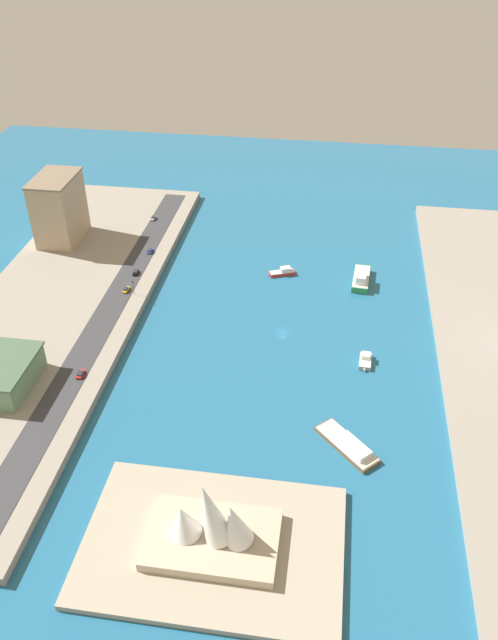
{
  "coord_description": "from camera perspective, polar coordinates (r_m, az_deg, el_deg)",
  "views": [
    {
      "loc": [
        -16.49,
        202.45,
        151.4
      ],
      "look_at": [
        14.17,
        -2.94,
        2.58
      ],
      "focal_mm": 35.55,
      "sensor_mm": 36.0,
      "label": 1
    }
  ],
  "objects": [
    {
      "name": "ground_plane",
      "position": [
        253.33,
        3.07,
        -1.13
      ],
      "size": [
        440.0,
        440.0,
        0.0
      ],
      "primitive_type": "plane",
      "color": "#23668E"
    },
    {
      "name": "quay_east",
      "position": [
        275.25,
        -16.9,
        0.92
      ],
      "size": [
        70.0,
        240.0,
        3.22
      ],
      "primitive_type": "cube",
      "color": "gray",
      "rests_on": "ground_plane"
    },
    {
      "name": "peninsula_point",
      "position": [
        183.45,
        -3.27,
        -19.53
      ],
      "size": [
        70.93,
        47.59,
        2.0
      ],
      "primitive_type": "cube",
      "color": "#A89E89",
      "rests_on": "ground_plane"
    },
    {
      "name": "road_strip",
      "position": [
        265.98,
        -12.51,
        0.83
      ],
      "size": [
        11.16,
        228.0,
        0.15
      ],
      "primitive_type": "cube",
      "color": "#38383D",
      "rests_on": "quay_east"
    },
    {
      "name": "tugboat_red",
      "position": [
        289.59,
        3.07,
        4.34
      ],
      "size": [
        12.75,
        7.84,
        3.48
      ],
      "color": "red",
      "rests_on": "ground_plane"
    },
    {
      "name": "barge_flat_brown",
      "position": [
        208.15,
        8.95,
        -11.07
      ],
      "size": [
        21.41,
        21.74,
        3.64
      ],
      "color": "brown",
      "rests_on": "ground_plane"
    },
    {
      "name": "yacht_sleek_gray",
      "position": [
        241.14,
        10.44,
        -3.61
      ],
      "size": [
        4.96,
        10.52,
        3.35
      ],
      "color": "#999EA3",
      "rests_on": "ground_plane"
    },
    {
      "name": "ferry_green_doubledeck",
      "position": [
        287.33,
        10.07,
        3.74
      ],
      "size": [
        8.49,
        22.83,
        6.3
      ],
      "color": "#2D8C4C",
      "rests_on": "ground_plane"
    },
    {
      "name": "apartment_midrise_tan",
      "position": [
        319.11,
        -16.73,
        9.59
      ],
      "size": [
        18.13,
        28.25,
        31.68
      ],
      "color": "tan",
      "rests_on": "quay_east"
    },
    {
      "name": "pickup_red",
      "position": [
        234.67,
        -14.95,
        -4.71
      ],
      "size": [
        2.1,
        4.82,
        1.5
      ],
      "color": "black",
      "rests_on": "road_strip"
    },
    {
      "name": "taxi_yellow_cab",
      "position": [
        276.48,
        -11.0,
        2.71
      ],
      "size": [
        1.96,
        4.95,
        1.55
      ],
      "color": "black",
      "rests_on": "road_strip"
    },
    {
      "name": "hatchback_blue",
      "position": [
        303.85,
        -8.91,
        6.17
      ],
      "size": [
        1.95,
        4.71,
        1.51
      ],
      "color": "black",
      "rests_on": "road_strip"
    },
    {
      "name": "suv_black",
      "position": [
        287.86,
        -10.16,
        4.25
      ],
      "size": [
        2.09,
        4.63,
        1.55
      ],
      "color": "black",
      "rests_on": "road_strip"
    },
    {
      "name": "sedan_silver",
      "position": [
        334.24,
        -8.61,
        9.06
      ],
      "size": [
        2.01,
        4.68,
        1.48
      ],
      "color": "black",
      "rests_on": "road_strip"
    },
    {
      "name": "traffic_light_waterfront",
      "position": [
        272.15,
        -10.38,
        3.08
      ],
      "size": [
        0.36,
        0.36,
        6.5
      ],
      "color": "black",
      "rests_on": "quay_east"
    },
    {
      "name": "opera_landmark",
      "position": [
        177.43,
        -3.38,
        -18.15
      ],
      "size": [
        35.81,
        23.08,
        23.26
      ],
      "color": "#BCAD93",
      "rests_on": "peninsula_point"
    }
  ]
}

